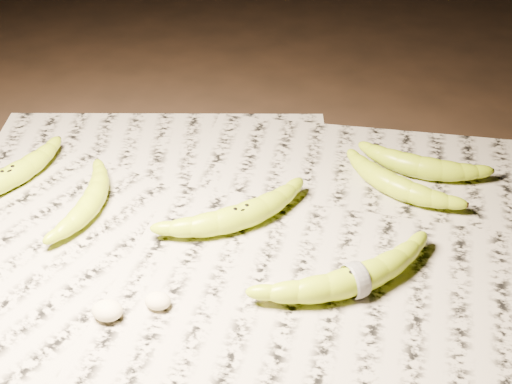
% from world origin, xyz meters
% --- Properties ---
extents(ground, '(3.00, 3.00, 0.00)m').
position_xyz_m(ground, '(0.00, 0.00, 0.00)').
color(ground, black).
rests_on(ground, ground).
extents(newspaper_patch, '(0.90, 0.70, 0.01)m').
position_xyz_m(newspaper_patch, '(0.00, -0.00, 0.00)').
color(newspaper_patch, '#AAA391').
rests_on(newspaper_patch, ground).
extents(banana_left_a, '(0.14, 0.20, 0.04)m').
position_xyz_m(banana_left_a, '(-0.35, 0.04, 0.03)').
color(banana_left_a, '#B3CE19').
rests_on(banana_left_a, newspaper_patch).
extents(banana_left_b, '(0.06, 0.17, 0.03)m').
position_xyz_m(banana_left_b, '(-0.20, 0.01, 0.02)').
color(banana_left_b, '#B3CE19').
rests_on(banana_left_b, newspaper_patch).
extents(banana_center, '(0.19, 0.18, 0.04)m').
position_xyz_m(banana_center, '(0.01, 0.01, 0.03)').
color(banana_center, '#B3CE19').
rests_on(banana_center, newspaper_patch).
extents(banana_taped, '(0.22, 0.18, 0.04)m').
position_xyz_m(banana_taped, '(0.18, -0.08, 0.03)').
color(banana_taped, '#B3CE19').
rests_on(banana_taped, newspaper_patch).
extents(banana_upper_a, '(0.18, 0.14, 0.03)m').
position_xyz_m(banana_upper_a, '(0.21, 0.14, 0.03)').
color(banana_upper_a, '#B3CE19').
rests_on(banana_upper_a, newspaper_patch).
extents(banana_upper_b, '(0.18, 0.09, 0.04)m').
position_xyz_m(banana_upper_b, '(0.25, 0.19, 0.03)').
color(banana_upper_b, '#B3CE19').
rests_on(banana_upper_b, newspaper_patch).
extents(measuring_tape, '(0.03, 0.04, 0.05)m').
position_xyz_m(measuring_tape, '(0.18, -0.08, 0.03)').
color(measuring_tape, white).
rests_on(measuring_tape, newspaper_patch).
extents(flesh_chunk_a, '(0.04, 0.03, 0.02)m').
position_xyz_m(flesh_chunk_a, '(-0.10, -0.19, 0.02)').
color(flesh_chunk_a, beige).
rests_on(flesh_chunk_a, newspaper_patch).
extents(flesh_chunk_b, '(0.03, 0.03, 0.02)m').
position_xyz_m(flesh_chunk_b, '(-0.05, -0.16, 0.02)').
color(flesh_chunk_b, beige).
rests_on(flesh_chunk_b, newspaper_patch).
extents(flesh_chunk_c, '(0.03, 0.03, 0.02)m').
position_xyz_m(flesh_chunk_c, '(0.08, -0.11, 0.02)').
color(flesh_chunk_c, beige).
rests_on(flesh_chunk_c, newspaper_patch).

